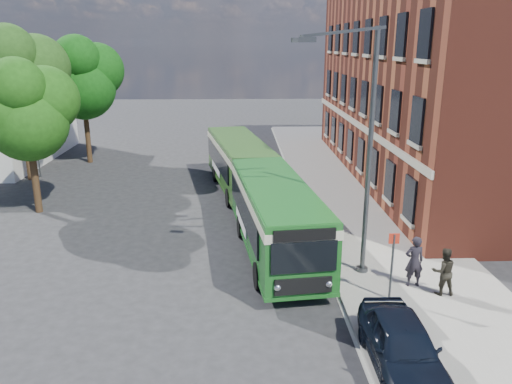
{
  "coord_description": "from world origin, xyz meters",
  "views": [
    {
      "loc": [
        0.59,
        -19.13,
        8.46
      ],
      "look_at": [
        1.3,
        1.74,
        2.2
      ],
      "focal_mm": 35.0,
      "sensor_mm": 36.0,
      "label": 1
    }
  ],
  "objects_px": {
    "bus_rear": "(240,160)",
    "parked_car": "(402,345)",
    "street_lamp": "(360,151)",
    "bus_front": "(275,212)"
  },
  "relations": [
    {
      "from": "bus_rear",
      "to": "parked_car",
      "type": "relative_size",
      "value": 2.44
    },
    {
      "from": "street_lamp",
      "to": "parked_car",
      "type": "height_order",
      "value": "street_lamp"
    },
    {
      "from": "bus_rear",
      "to": "street_lamp",
      "type": "bearing_deg",
      "value": -70.01
    },
    {
      "from": "parked_car",
      "to": "bus_rear",
      "type": "bearing_deg",
      "value": 104.14
    },
    {
      "from": "bus_front",
      "to": "parked_car",
      "type": "xyz_separation_m",
      "value": [
        2.77,
        -8.07,
        -0.96
      ]
    },
    {
      "from": "street_lamp",
      "to": "parked_car",
      "type": "relative_size",
      "value": 2.14
    },
    {
      "from": "bus_rear",
      "to": "bus_front",
      "type": "bearing_deg",
      "value": -81.44
    },
    {
      "from": "bus_front",
      "to": "street_lamp",
      "type": "bearing_deg",
      "value": -37.26
    },
    {
      "from": "street_lamp",
      "to": "bus_front",
      "type": "xyz_separation_m",
      "value": [
        -2.8,
        2.13,
        -2.96
      ]
    },
    {
      "from": "bus_rear",
      "to": "parked_car",
      "type": "bearing_deg",
      "value": -76.57
    }
  ]
}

